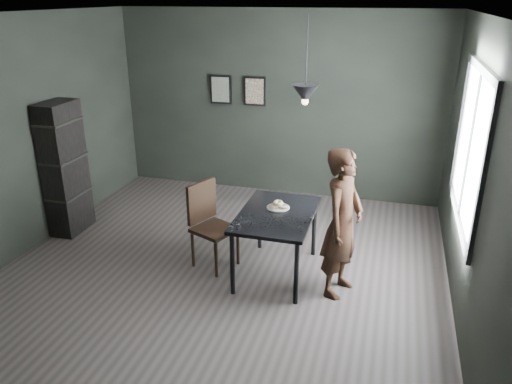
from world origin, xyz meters
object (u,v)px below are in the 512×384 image
(pendant_lamp, at_px, (305,93))
(cafe_table, at_px, (277,219))
(wood_chair, at_px, (209,219))
(white_plate, at_px, (278,208))
(woman, at_px, (342,224))
(shelf_unit, at_px, (65,169))

(pendant_lamp, bearing_deg, cafe_table, -158.20)
(cafe_table, relative_size, wood_chair, 1.20)
(wood_chair, height_order, pendant_lamp, pendant_lamp)
(cafe_table, distance_m, white_plate, 0.14)
(cafe_table, distance_m, wood_chair, 0.81)
(cafe_table, bearing_deg, pendant_lamp, 21.80)
(white_plate, distance_m, wood_chair, 0.82)
(wood_chair, distance_m, pendant_lamp, 1.82)
(woman, distance_m, pendant_lamp, 1.37)
(white_plate, relative_size, pendant_lamp, 0.27)
(woman, height_order, pendant_lamp, pendant_lamp)
(shelf_unit, bearing_deg, cafe_table, -7.72)
(shelf_unit, xyz_separation_m, pendant_lamp, (3.17, -0.26, 1.18))
(wood_chair, bearing_deg, cafe_table, 22.53)
(woman, bearing_deg, cafe_table, 94.02)
(cafe_table, distance_m, pendant_lamp, 1.41)
(woman, height_order, shelf_unit, shelf_unit)
(cafe_table, distance_m, shelf_unit, 2.95)
(woman, bearing_deg, wood_chair, 100.68)
(cafe_table, bearing_deg, shelf_unit, 172.97)
(cafe_table, bearing_deg, woman, -13.68)
(shelf_unit, distance_m, pendant_lamp, 3.39)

